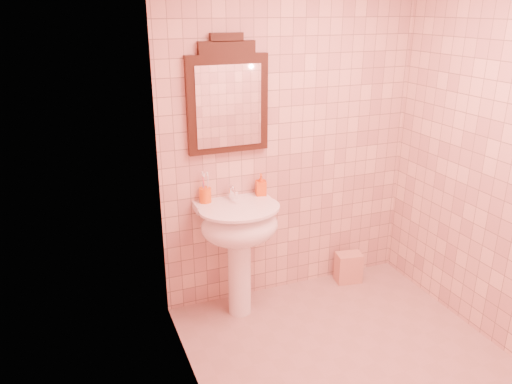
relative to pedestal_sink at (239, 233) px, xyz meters
name	(u,v)px	position (x,y,z in m)	size (l,w,h in m)	color
floor	(359,368)	(0.50, -0.87, -0.66)	(2.20, 2.20, 0.00)	tan
back_wall	(290,139)	(0.50, 0.23, 0.59)	(2.00, 0.02, 2.50)	beige
pedestal_sink	(239,233)	(0.00, 0.00, 0.00)	(0.58, 0.58, 0.86)	white
faucet	(232,193)	(0.00, 0.14, 0.26)	(0.04, 0.16, 0.11)	white
mirror	(228,99)	(0.00, 0.20, 0.92)	(0.58, 0.06, 0.81)	black
toothbrush_cup	(205,195)	(-0.19, 0.17, 0.26)	(0.09, 0.09, 0.20)	orange
soap_dispenser	(261,185)	(0.23, 0.16, 0.28)	(0.07, 0.08, 0.16)	#E05212
towel	(348,267)	(1.00, 0.09, -0.54)	(0.21, 0.14, 0.25)	#DC9D81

